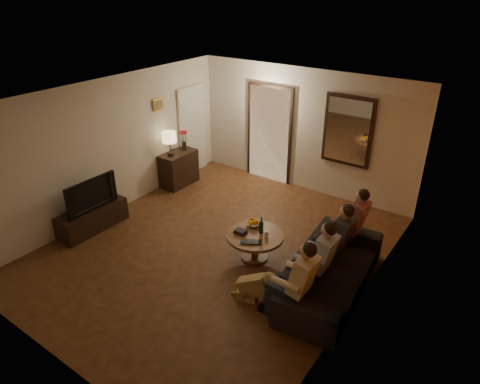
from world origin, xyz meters
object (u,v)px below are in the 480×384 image
Objects in this scene: tv_stand at (93,218)px; laptop at (251,244)px; sofa at (332,270)px; dog at (254,285)px; person_c at (336,244)px; table_lamp at (170,144)px; person_b at (318,263)px; wine_bottle at (261,225)px; bowl at (253,224)px; dresser at (179,169)px; tv at (88,193)px; person_a at (298,286)px; coffee_table at (255,246)px; person_d at (351,227)px.

laptop reaches higher than tv_stand.
laptop is (-1.26, -0.27, 0.12)m from sofa.
tv_stand is 3.52m from dog.
person_c is 2.14× the size of dog.
table_lamp is 4.14m from dog.
person_b reaches higher than wine_bottle.
person_b is 0.60m from person_c.
person_b is 1.00× the size of person_c.
bowl is 0.79× the size of laptop.
dresser reaches higher than dog.
dresser is at bearing 157.19° from bowl.
person_b is at bearing 25.23° from dog.
bowl is 0.57m from laptop.
person_b reaches higher than bowl.
person_c reaches higher than tv.
sofa is (4.31, -1.17, -0.68)m from table_lamp.
tv_stand is 1.09× the size of person_c.
dresser is 0.71× the size of person_c.
person_a and person_c have the same top height.
tv is 3.33× the size of wine_bottle.
person_a is at bearing -90.00° from person_c.
dresser is 0.90× the size of coffee_table.
person_b is (4.21, 0.65, 0.38)m from tv_stand.
wine_bottle is at bearing 103.04° from dog.
tv_stand is 3.96× the size of laptop.
tv_stand is 0.55× the size of sofa.
person_a is at bearing -89.31° from tv.
person_a reaches higher than dog.
wine_bottle reaches higher than tv_stand.
table_lamp is 0.45× the size of person_d.
coffee_table reaches higher than tv_stand.
dresser is 4.55m from person_b.
wine_bottle is at bearing 66.74° from laptop.
tv is at bearing -179.31° from person_a.
coffee_table is at bearing -72.01° from tv.
person_d is at bearing 0.61° from sofa.
sofa is 4.22× the size of dog.
person_c is at bearing -11.70° from table_lamp.
bowl is at bearing 23.04° from tv_stand.
table_lamp reaches higher than person_a.
sofa is at bearing -17.89° from dresser.
person_c is at bearing 90.00° from person_b.
tv_stand is 1.39× the size of coffee_table.
person_d reaches higher than tv_stand.
sofa is at bearing -77.57° from tv.
wine_bottle is at bearing -19.54° from table_lamp.
sofa reaches higher than laptop.
table_lamp is at bearing 168.30° from person_c.
tv_stand is (0.00, -2.34, -0.16)m from dresser.
dog is (-0.69, -1.18, -0.32)m from person_c.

